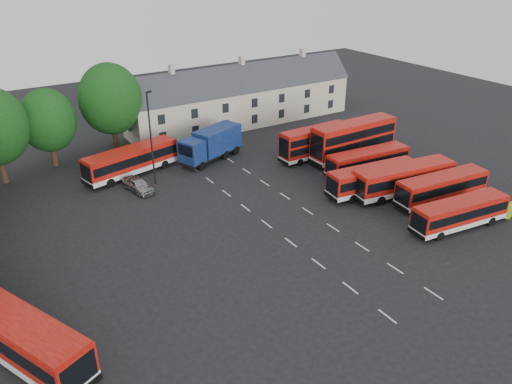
{
  "coord_description": "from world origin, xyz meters",
  "views": [
    {
      "loc": [
        -23.42,
        -33.08,
        24.2
      ],
      "look_at": [
        0.51,
        4.76,
        2.2
      ],
      "focal_mm": 35.0,
      "sensor_mm": 36.0,
      "label": 1
    }
  ],
  "objects_px": {
    "box_truck": "(211,143)",
    "silver_car": "(138,185)",
    "bus_west": "(16,333)",
    "lime_car": "(510,209)",
    "bus_dd_south": "(353,138)",
    "bus_row_a": "(460,212)",
    "lamppost": "(151,136)"
  },
  "relations": [
    {
      "from": "bus_west",
      "to": "lime_car",
      "type": "distance_m",
      "value": 45.38
    },
    {
      "from": "bus_row_a",
      "to": "bus_west",
      "type": "height_order",
      "value": "bus_west"
    },
    {
      "from": "box_truck",
      "to": "bus_west",
      "type": "bearing_deg",
      "value": -158.64
    },
    {
      "from": "bus_dd_south",
      "to": "bus_west",
      "type": "xyz_separation_m",
      "value": [
        -41.64,
        -14.33,
        -0.69
      ]
    },
    {
      "from": "bus_row_a",
      "to": "silver_car",
      "type": "distance_m",
      "value": 33.3
    },
    {
      "from": "bus_dd_south",
      "to": "silver_car",
      "type": "xyz_separation_m",
      "value": [
        -26.33,
        5.47,
        -2.01
      ]
    },
    {
      "from": "silver_car",
      "to": "lime_car",
      "type": "height_order",
      "value": "silver_car"
    },
    {
      "from": "silver_car",
      "to": "lime_car",
      "type": "distance_m",
      "value": 38.89
    },
    {
      "from": "bus_dd_south",
      "to": "box_truck",
      "type": "bearing_deg",
      "value": 148.38
    },
    {
      "from": "box_truck",
      "to": "lamppost",
      "type": "xyz_separation_m",
      "value": [
        -8.77,
        -2.87,
        3.49
      ]
    },
    {
      "from": "bus_west",
      "to": "silver_car",
      "type": "distance_m",
      "value": 25.06
    },
    {
      "from": "bus_west",
      "to": "lamppost",
      "type": "distance_m",
      "value": 27.41
    },
    {
      "from": "lime_car",
      "to": "lamppost",
      "type": "xyz_separation_m",
      "value": [
        -27.42,
        25.93,
        5.09
      ]
    },
    {
      "from": "bus_dd_south",
      "to": "bus_west",
      "type": "height_order",
      "value": "bus_dd_south"
    },
    {
      "from": "bus_row_a",
      "to": "bus_west",
      "type": "relative_size",
      "value": 0.84
    },
    {
      "from": "bus_row_a",
      "to": "silver_car",
      "type": "relative_size",
      "value": 2.32
    },
    {
      "from": "lamppost",
      "to": "box_truck",
      "type": "bearing_deg",
      "value": 18.11
    },
    {
      "from": "silver_car",
      "to": "lime_car",
      "type": "relative_size",
      "value": 1.25
    },
    {
      "from": "bus_row_a",
      "to": "lime_car",
      "type": "bearing_deg",
      "value": -1.46
    },
    {
      "from": "bus_west",
      "to": "lamppost",
      "type": "xyz_separation_m",
      "value": [
        17.64,
        20.67,
        3.6
      ]
    },
    {
      "from": "lime_car",
      "to": "silver_car",
      "type": "bearing_deg",
      "value": 44.01
    },
    {
      "from": "silver_car",
      "to": "bus_dd_south",
      "type": "bearing_deg",
      "value": -22.54
    },
    {
      "from": "bus_row_a",
      "to": "silver_car",
      "type": "xyz_separation_m",
      "value": [
        -23.02,
        24.04,
        -0.96
      ]
    },
    {
      "from": "bus_row_a",
      "to": "bus_west",
      "type": "distance_m",
      "value": 38.57
    },
    {
      "from": "bus_dd_south",
      "to": "box_truck",
      "type": "height_order",
      "value": "bus_dd_south"
    },
    {
      "from": "bus_west",
      "to": "lamppost",
      "type": "relative_size",
      "value": 1.15
    },
    {
      "from": "lime_car",
      "to": "lamppost",
      "type": "height_order",
      "value": "lamppost"
    },
    {
      "from": "lime_car",
      "to": "lamppost",
      "type": "distance_m",
      "value": 38.08
    },
    {
      "from": "box_truck",
      "to": "silver_car",
      "type": "relative_size",
      "value": 2.08
    },
    {
      "from": "bus_row_a",
      "to": "box_truck",
      "type": "xyz_separation_m",
      "value": [
        -11.92,
        27.79,
        0.46
      ]
    },
    {
      "from": "box_truck",
      "to": "lime_car",
      "type": "relative_size",
      "value": 2.6
    },
    {
      "from": "silver_car",
      "to": "bus_row_a",
      "type": "bearing_deg",
      "value": -57.05
    }
  ]
}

